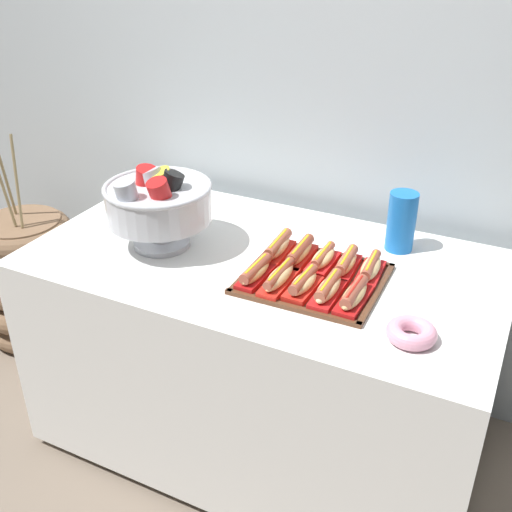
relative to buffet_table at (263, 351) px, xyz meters
name	(u,v)px	position (x,y,z in m)	size (l,w,h in m)	color
ground_plane	(263,437)	(0.00, 0.00, -0.41)	(10.00, 10.00, 0.00)	#7A6B5B
back_wall	(333,57)	(0.00, 0.54, 0.89)	(6.00, 0.10, 2.60)	#B2BCC1
buffet_table	(263,351)	(0.00, 0.00, 0.00)	(1.49, 0.82, 0.77)	white
floor_vase	(32,279)	(-1.25, 0.16, -0.13)	(0.51, 0.51, 1.17)	brown
serving_tray	(313,279)	(0.19, -0.06, 0.37)	(0.41, 0.37, 0.01)	#56331E
hot_dog_0	(256,272)	(0.04, -0.14, 0.40)	(0.06, 0.17, 0.06)	#B21414
hot_dog_1	(279,278)	(0.12, -0.14, 0.40)	(0.06, 0.18, 0.06)	red
hot_dog_2	(303,284)	(0.19, -0.14, 0.40)	(0.07, 0.16, 0.06)	red
hot_dog_3	(328,289)	(0.27, -0.14, 0.40)	(0.06, 0.17, 0.06)	red
hot_dog_4	(354,296)	(0.34, -0.14, 0.40)	(0.07, 0.17, 0.06)	#B21414
hot_dog_5	(278,247)	(0.04, 0.02, 0.41)	(0.07, 0.18, 0.07)	red
hot_dog_6	(300,253)	(0.11, 0.02, 0.40)	(0.06, 0.18, 0.06)	red
hot_dog_7	(323,259)	(0.19, 0.02, 0.40)	(0.07, 0.16, 0.06)	red
hot_dog_8	(346,263)	(0.26, 0.02, 0.40)	(0.07, 0.17, 0.06)	red
hot_dog_9	(370,269)	(0.34, 0.03, 0.40)	(0.08, 0.17, 0.06)	red
punch_bowl	(158,201)	(-0.34, -0.07, 0.53)	(0.35, 0.35, 0.27)	silver
cup_stack	(401,222)	(0.37, 0.25, 0.47)	(0.09, 0.09, 0.20)	blue
donut	(411,333)	(0.52, -0.22, 0.39)	(0.13, 0.13, 0.04)	pink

